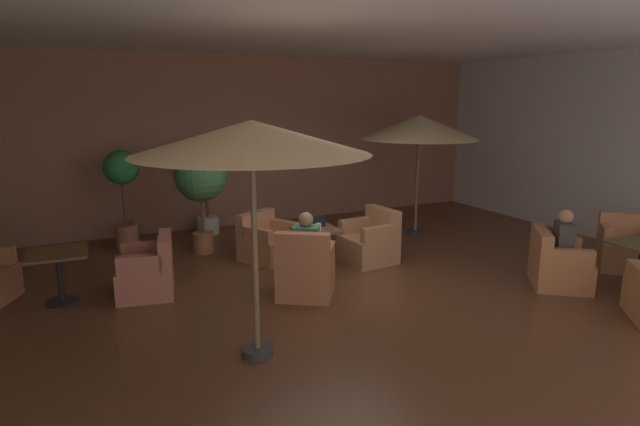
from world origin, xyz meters
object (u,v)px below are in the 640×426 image
Objects in this scene: cafe_table_front_left at (316,241)px; armchair_mid_center_south at (558,265)px; patron_blue_shirt at (564,237)px; armchair_mid_center_east at (625,249)px; patron_by_window at (306,241)px; patio_umbrella_tall_red at (419,128)px; patio_umbrella_center_beige at (252,139)px; armchair_front_left_east at (267,243)px; potted_tree_left_corner at (123,185)px; potted_tree_mid_left at (205,169)px; cafe_table_front_right at (58,264)px; armchair_front_right_east at (148,273)px; potted_tree_mid_right at (201,180)px; armchair_front_left_south at (306,271)px; armchair_front_left_north at (370,243)px; open_laptop at (315,225)px; iced_drink_cup at (319,227)px.

armchair_mid_center_south is (2.78, -2.03, -0.19)m from cafe_table_front_left.
cafe_table_front_left is 3.49m from patron_blue_shirt.
armchair_mid_center_east is 5.04m from patron_by_window.
patio_umbrella_tall_red is 5.49m from patio_umbrella_center_beige.
potted_tree_left_corner is at bearing 139.58° from armchair_front_left_east.
cafe_table_front_left is at bearing -46.55° from potted_tree_left_corner.
patron_by_window is at bearing -84.36° from potted_tree_mid_left.
cafe_table_front_right is 3.49m from patio_umbrella_center_beige.
patio_umbrella_center_beige is at bearing -178.76° from armchair_mid_center_east.
armchair_mid_center_east reaches higher than armchair_front_right_east.
patio_umbrella_tall_red reaches higher than potted_tree_mid_left.
armchair_mid_center_south is 0.61× the size of potted_tree_mid_right.
patio_umbrella_center_beige is at bearing -80.73° from potted_tree_left_corner.
armchair_front_left_east is 1.75m from patron_by_window.
patio_umbrella_tall_red reaches higher than armchair_mid_center_south.
potted_tree_mid_left is (-3.63, 1.80, -0.77)m from patio_umbrella_tall_red.
armchair_front_left_south is 0.54× the size of potted_tree_mid_left.
armchair_front_left_south is (-0.10, -1.72, 0.05)m from armchair_front_left_east.
patio_umbrella_center_beige reaches higher than armchair_mid_center_east.
patio_umbrella_center_beige is at bearing -140.99° from armchair_front_left_north.
open_laptop is at bearing 51.77° from patio_umbrella_center_beige.
potted_tree_left_corner is (-2.44, 2.58, 0.65)m from cafe_table_front_left.
iced_drink_cup is at bearing -66.86° from armchair_front_left_east.
patron_blue_shirt is (4.10, -3.83, -0.54)m from potted_tree_mid_right.
armchair_mid_center_east is 1.59m from patron_blue_shirt.
armchair_front_left_north is (1.00, 0.08, -0.17)m from cafe_table_front_left.
cafe_table_front_right is at bearing -147.22° from potted_tree_mid_right.
armchair_mid_center_south is at bearing -53.72° from potted_tree_mid_left.
patio_umbrella_tall_red is at bearing 117.35° from armchair_mid_center_east.
patron_blue_shirt is 3.58m from patron_by_window.
iced_drink_cup is at bearing -100.87° from cafe_table_front_left.
potted_tree_mid_right is (-2.29, 1.70, 0.94)m from armchair_front_left_north.
armchair_front_left_south is 1.11× the size of armchair_front_right_east.
cafe_table_front_right is 1.09× the size of patron_by_window.
patron_blue_shirt reaches higher than armchair_front_right_east.
patio_umbrella_tall_red is 5.42m from potted_tree_left_corner.
patio_umbrella_center_beige is at bearing -143.22° from patio_umbrella_tall_red.
patio_umbrella_center_beige is 2.97m from iced_drink_cup.
potted_tree_left_corner is at bearing 131.81° from iced_drink_cup.
armchair_front_left_south is 5.04m from armchair_mid_center_east.
armchair_front_left_north is at bearing 130.34° from patron_blue_shirt.
armchair_front_left_north is 2.50× the size of open_laptop.
patio_umbrella_tall_red is 1.32× the size of potted_tree_left_corner.
armchair_front_left_south is at bearing 48.33° from patio_umbrella_center_beige.
armchair_mid_center_south is at bearing -43.09° from potted_tree_mid_right.
armchair_front_left_south is at bearing 167.02° from armchair_mid_center_east.
potted_tree_left_corner is 5.04× the size of open_laptop.
armchair_front_left_east is 3.08m from cafe_table_front_right.
armchair_front_right_east is at bearing -11.25° from cafe_table_front_right.
armchair_front_right_east is 5.70m from patron_blue_shirt.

